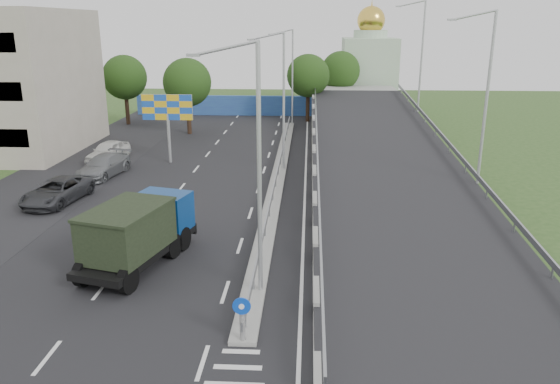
# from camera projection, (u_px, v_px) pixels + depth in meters

# --- Properties ---
(ground) EXTENTS (160.00, 160.00, 0.00)m
(ground) POSITION_uv_depth(u_px,v_px,m) (234.00, 384.00, 17.12)
(ground) COLOR #2D4C1E
(ground) RESTS_ON ground
(road_surface) EXTENTS (26.00, 90.00, 0.04)m
(road_surface) POSITION_uv_depth(u_px,v_px,m) (230.00, 193.00, 36.35)
(road_surface) COLOR black
(road_surface) RESTS_ON ground
(parking_strip) EXTENTS (8.00, 90.00, 0.05)m
(parking_strip) POSITION_uv_depth(u_px,v_px,m) (40.00, 190.00, 37.03)
(parking_strip) COLOR black
(parking_strip) RESTS_ON ground
(median) EXTENTS (1.00, 44.00, 0.20)m
(median) POSITION_uv_depth(u_px,v_px,m) (278.00, 176.00, 39.98)
(median) COLOR gray
(median) RESTS_ON ground
(overpass_ramp) EXTENTS (10.00, 50.00, 3.50)m
(overpass_ramp) POSITION_uv_depth(u_px,v_px,m) (382.00, 156.00, 39.11)
(overpass_ramp) COLOR gray
(overpass_ramp) RESTS_ON ground
(median_guardrail) EXTENTS (0.09, 44.00, 0.71)m
(median_guardrail) POSITION_uv_depth(u_px,v_px,m) (278.00, 168.00, 39.79)
(median_guardrail) COLOR gray
(median_guardrail) RESTS_ON median
(sign_bollard) EXTENTS (0.64, 0.23, 1.67)m
(sign_bollard) POSITION_uv_depth(u_px,v_px,m) (242.00, 319.00, 18.89)
(sign_bollard) COLOR black
(sign_bollard) RESTS_ON median
(lamp_post_near) EXTENTS (2.74, 0.18, 10.08)m
(lamp_post_near) POSITION_uv_depth(u_px,v_px,m) (254.00, 159.00, 21.12)
(lamp_post_near) COLOR #B2B5B7
(lamp_post_near) RESTS_ON median
(lamp_post_mid) EXTENTS (2.74, 0.18, 10.08)m
(lamp_post_mid) POSITION_uv_depth(u_px,v_px,m) (281.00, 94.00, 40.20)
(lamp_post_mid) COLOR #B2B5B7
(lamp_post_mid) RESTS_ON median
(lamp_post_far) EXTENTS (2.74, 0.18, 10.08)m
(lamp_post_far) POSITION_uv_depth(u_px,v_px,m) (291.00, 72.00, 59.27)
(lamp_post_far) COLOR #B2B5B7
(lamp_post_far) RESTS_ON median
(blue_wall) EXTENTS (30.00, 0.50, 2.40)m
(blue_wall) POSITION_uv_depth(u_px,v_px,m) (259.00, 106.00, 66.57)
(blue_wall) COLOR #294598
(blue_wall) RESTS_ON ground
(church) EXTENTS (7.00, 7.00, 13.80)m
(church) POSITION_uv_depth(u_px,v_px,m) (369.00, 67.00, 72.26)
(church) COLOR #B2CCAD
(church) RESTS_ON ground
(billboard) EXTENTS (4.00, 0.24, 5.50)m
(billboard) POSITION_uv_depth(u_px,v_px,m) (167.00, 111.00, 43.06)
(billboard) COLOR #B2B5B7
(billboard) RESTS_ON ground
(tree_left_mid) EXTENTS (4.80, 4.80, 7.60)m
(tree_left_mid) POSITION_uv_depth(u_px,v_px,m) (187.00, 83.00, 54.26)
(tree_left_mid) COLOR black
(tree_left_mid) RESTS_ON ground
(tree_median_far) EXTENTS (4.80, 4.80, 7.60)m
(tree_median_far) POSITION_uv_depth(u_px,v_px,m) (308.00, 76.00, 61.27)
(tree_median_far) COLOR black
(tree_median_far) RESTS_ON ground
(tree_left_far) EXTENTS (4.80, 4.80, 7.60)m
(tree_left_far) POSITION_uv_depth(u_px,v_px,m) (125.00, 77.00, 59.45)
(tree_left_far) COLOR black
(tree_left_far) RESTS_ON ground
(tree_ramp_far) EXTENTS (4.80, 4.80, 7.60)m
(tree_ramp_far) POSITION_uv_depth(u_px,v_px,m) (341.00, 71.00, 67.74)
(tree_ramp_far) COLOR black
(tree_ramp_far) RESTS_ON ground
(dump_truck) EXTENTS (4.23, 7.36, 3.06)m
(dump_truck) POSITION_uv_depth(u_px,v_px,m) (138.00, 230.00, 25.17)
(dump_truck) COLOR black
(dump_truck) RESTS_ON ground
(parked_car_c) EXTENTS (3.28, 5.74, 1.51)m
(parked_car_c) POSITION_uv_depth(u_px,v_px,m) (57.00, 191.00, 34.19)
(parked_car_c) COLOR #2F3034
(parked_car_c) RESTS_ON ground
(parked_car_d) EXTENTS (3.07, 5.66, 1.56)m
(parked_car_d) POSITION_uv_depth(u_px,v_px,m) (104.00, 166.00, 40.19)
(parked_car_d) COLOR slate
(parked_car_d) RESTS_ON ground
(parked_car_e) EXTENTS (2.66, 5.11, 1.66)m
(parked_car_e) POSITION_uv_depth(u_px,v_px,m) (108.00, 151.00, 44.47)
(parked_car_e) COLOR silver
(parked_car_e) RESTS_ON ground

